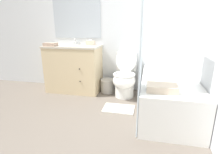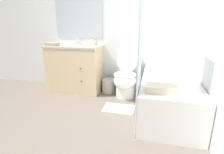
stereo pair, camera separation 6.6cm
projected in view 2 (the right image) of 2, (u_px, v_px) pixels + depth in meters
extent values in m
plane|color=#6B6056|center=(86.00, 141.00, 1.91)|extent=(14.00, 14.00, 0.00)
cube|color=silver|center=(119.00, 23.00, 3.17)|extent=(8.00, 0.05, 2.50)
cube|color=#B2BCC6|center=(78.00, 12.00, 3.26)|extent=(0.93, 0.01, 0.93)
cube|color=silver|center=(211.00, 22.00, 2.06)|extent=(0.05, 2.71, 2.50)
cube|color=beige|center=(76.00, 69.00, 3.32)|extent=(0.98, 0.52, 0.83)
cube|color=beige|center=(74.00, 46.00, 3.20)|extent=(1.00, 0.54, 0.03)
cylinder|color=white|center=(74.00, 48.00, 3.21)|extent=(0.31, 0.31, 0.10)
sphere|color=#382D23|center=(80.00, 69.00, 2.99)|extent=(0.02, 0.02, 0.02)
sphere|color=#382D23|center=(81.00, 81.00, 3.06)|extent=(0.02, 0.02, 0.02)
cylinder|color=silver|center=(79.00, 43.00, 3.37)|extent=(0.04, 0.04, 0.04)
cylinder|color=silver|center=(77.00, 40.00, 3.31)|extent=(0.02, 0.11, 0.09)
cylinder|color=silver|center=(76.00, 43.00, 3.38)|extent=(0.03, 0.03, 0.04)
cylinder|color=silver|center=(81.00, 43.00, 3.35)|extent=(0.03, 0.03, 0.04)
cylinder|color=white|center=(125.00, 90.00, 3.08)|extent=(0.33, 0.33, 0.23)
ellipsoid|color=white|center=(125.00, 80.00, 2.97)|extent=(0.38, 0.46, 0.29)
torus|color=white|center=(125.00, 75.00, 2.94)|extent=(0.38, 0.38, 0.04)
cube|color=white|center=(128.00, 61.00, 3.19)|extent=(0.35, 0.18, 0.34)
ellipsoid|color=white|center=(127.00, 60.00, 3.07)|extent=(0.36, 0.14, 0.43)
cube|color=white|center=(168.00, 95.00, 2.51)|extent=(0.74, 1.56, 0.50)
cube|color=#A8ADAE|center=(169.00, 79.00, 2.44)|extent=(0.62, 1.44, 0.01)
cube|color=silver|center=(140.00, 45.00, 1.87)|extent=(0.01, 0.41, 2.03)
cylinder|color=#B7B2A8|center=(109.00, 86.00, 3.29)|extent=(0.26, 0.26, 0.25)
cube|color=beige|center=(92.00, 43.00, 3.26)|extent=(0.15, 0.12, 0.08)
ellipsoid|color=white|center=(92.00, 40.00, 3.25)|extent=(0.07, 0.04, 0.03)
cube|color=tan|center=(52.00, 44.00, 3.12)|extent=(0.21, 0.16, 0.06)
cube|color=beige|center=(161.00, 88.00, 1.95)|extent=(0.34, 0.22, 0.08)
cube|color=silver|center=(119.00, 109.00, 2.64)|extent=(0.46, 0.31, 0.02)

